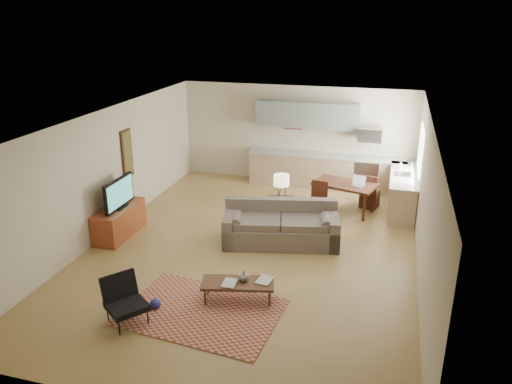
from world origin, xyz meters
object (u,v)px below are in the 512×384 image
(tv_credenza, at_px, (120,221))
(console_table, at_px, (281,213))
(dining_table, at_px, (344,197))
(armchair, at_px, (126,302))
(coffee_table, at_px, (238,291))
(sofa, at_px, (281,224))

(tv_credenza, height_order, console_table, console_table)
(dining_table, bearing_deg, armchair, -100.39)
(dining_table, bearing_deg, coffee_table, -89.78)
(sofa, distance_m, coffee_table, 2.37)
(console_table, bearing_deg, tv_credenza, -169.82)
(tv_credenza, bearing_deg, dining_table, 30.36)
(coffee_table, distance_m, dining_table, 4.64)
(tv_credenza, bearing_deg, coffee_table, -28.86)
(coffee_table, bearing_deg, sofa, 71.73)
(coffee_table, height_order, dining_table, dining_table)
(coffee_table, xyz_separation_m, console_table, (0.02, 3.14, 0.17))
(coffee_table, relative_size, console_table, 1.74)
(tv_credenza, bearing_deg, armchair, -58.16)
(armchair, bearing_deg, sofa, 11.51)
(sofa, xyz_separation_m, tv_credenza, (-3.46, -0.55, -0.11))
(coffee_table, relative_size, dining_table, 0.85)
(coffee_table, bearing_deg, dining_table, 60.49)
(sofa, xyz_separation_m, console_table, (-0.18, 0.79, -0.08))
(coffee_table, height_order, console_table, console_table)
(coffee_table, xyz_separation_m, tv_credenza, (-3.26, 1.79, 0.14))
(sofa, bearing_deg, dining_table, 50.22)
(sofa, height_order, armchair, sofa)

